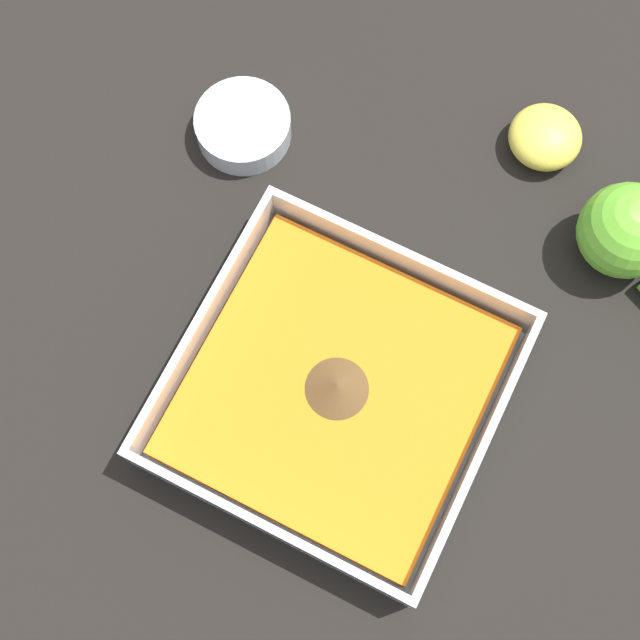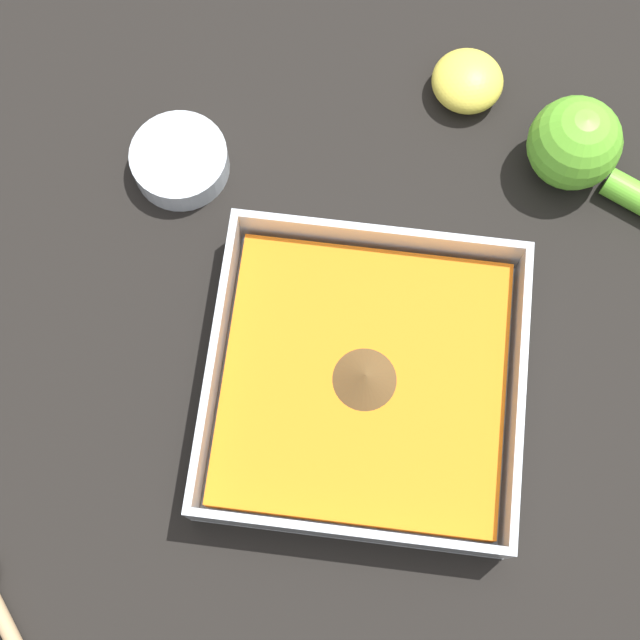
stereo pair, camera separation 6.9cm
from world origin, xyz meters
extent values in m
plane|color=black|center=(0.00, 0.00, 0.00)|extent=(4.00, 4.00, 0.00)
cube|color=silver|center=(-0.01, 0.01, 0.00)|extent=(0.23, 0.23, 0.01)
cube|color=silver|center=(-0.01, 0.12, 0.03)|extent=(0.23, 0.01, 0.04)
cube|color=silver|center=(-0.01, -0.11, 0.03)|extent=(0.23, 0.01, 0.04)
cube|color=silver|center=(0.10, 0.01, 0.03)|extent=(0.01, 0.22, 0.04)
cube|color=silver|center=(-0.13, 0.01, 0.03)|extent=(0.01, 0.22, 0.04)
cube|color=orange|center=(-0.01, 0.01, 0.02)|extent=(0.21, 0.21, 0.02)
cone|color=brown|center=(-0.01, 0.01, 0.04)|extent=(0.05, 0.05, 0.02)
cylinder|color=silver|center=(0.16, -0.17, 0.01)|extent=(0.08, 0.08, 0.03)
cylinder|color=brown|center=(0.16, -0.17, 0.01)|extent=(0.07, 0.07, 0.01)
sphere|color=#6BC633|center=(-0.16, -0.21, 0.04)|extent=(0.08, 0.08, 0.08)
ellipsoid|color=#EFDB4C|center=(-0.07, -0.27, 0.02)|extent=(0.06, 0.06, 0.03)
camera|label=1|loc=(-0.07, 0.14, 0.69)|focal=50.00mm
camera|label=2|loc=(0.00, 0.16, 0.69)|focal=50.00mm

